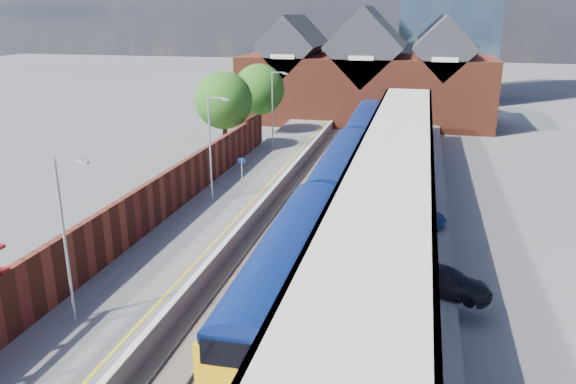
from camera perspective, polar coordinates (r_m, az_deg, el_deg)
name	(u,v)px	position (r m, az deg, el deg)	size (l,w,h in m)	color
ground	(326,186)	(44.47, 3.91, 0.63)	(240.00, 240.00, 0.00)	#5B5B5E
ballast_bed	(300,232)	(35.19, 1.18, -4.04)	(6.00, 76.00, 0.06)	#473D33
rails	(300,230)	(35.15, 1.18, -3.90)	(4.51, 76.00, 0.14)	slate
left_platform	(216,217)	(36.49, -7.29, -2.57)	(5.00, 76.00, 1.00)	#565659
right_platform	(397,233)	(34.35, 11.04, -4.10)	(6.00, 76.00, 1.00)	#565659
coping_left	(251,213)	(35.58, -3.78, -2.10)	(0.30, 76.00, 0.05)	silver
coping_right	(350,221)	(34.35, 6.34, -2.93)	(0.30, 76.00, 0.05)	silver
yellow_line	(242,212)	(35.76, -4.70, -2.05)	(0.14, 76.00, 0.01)	yellow
train	(355,145)	(49.21, 6.81, 4.80)	(3.09, 65.94, 3.45)	navy
canopy	(395,148)	(34.80, 10.81, 4.42)	(4.50, 52.00, 4.48)	#0F0F5C
lamp_post_b	(66,230)	(23.71, -21.58, -3.61)	(1.48, 0.18, 7.00)	#A5A8AA
lamp_post_c	(212,142)	(37.30, -7.74, 5.07)	(1.48, 0.18, 7.00)	#A5A8AA
lamp_post_d	(274,104)	(52.27, -1.45, 8.90)	(1.48, 0.18, 7.00)	#A5A8AA
platform_sign	(242,169)	(39.24, -4.71, 2.35)	(0.55, 0.08, 2.50)	#A5A8AA
brick_wall	(127,220)	(31.40, -16.01, -2.79)	(0.35, 50.00, 3.86)	maroon
station_building	(366,77)	(70.67, 7.89, 11.47)	(30.00, 12.12, 13.78)	maroon
tree_near	(225,102)	(51.41, -6.41, 9.05)	(5.20, 5.20, 8.10)	#382314
tree_far	(260,91)	(58.64, -2.82, 10.22)	(5.20, 5.20, 8.10)	#382314
parked_car_dark	(446,281)	(26.53, 15.75, -8.72)	(1.66, 4.09, 1.19)	black
parked_car_blue	(413,214)	(34.48, 12.59, -2.23)	(1.86, 4.04, 1.12)	navy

